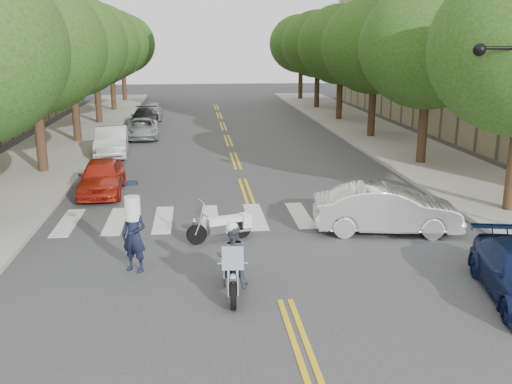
{
  "coord_description": "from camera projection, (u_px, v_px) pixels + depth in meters",
  "views": [
    {
      "loc": [
        -1.95,
        -11.92,
        5.77
      ],
      "look_at": [
        -0.15,
        4.89,
        1.3
      ],
      "focal_mm": 40.0,
      "sensor_mm": 36.0,
      "label": 1
    }
  ],
  "objects": [
    {
      "name": "ground",
      "position": [
        285.0,
        300.0,
        13.13
      ],
      "size": [
        140.0,
        140.0,
        0.0
      ],
      "primitive_type": "plane",
      "color": "#38383A",
      "rests_on": "ground"
    },
    {
      "name": "sidewalk_left",
      "position": [
        66.0,
        142.0,
        33.28
      ],
      "size": [
        5.0,
        60.0,
        0.15
      ],
      "primitive_type": "cube",
      "color": "#9E9991",
      "rests_on": "ground"
    },
    {
      "name": "sidewalk_right",
      "position": [
        381.0,
        137.0,
        35.24
      ],
      "size": [
        5.0,
        60.0,
        0.15
      ],
      "primitive_type": "cube",
      "color": "#9E9991",
      "rests_on": "ground"
    },
    {
      "name": "tree_l_1",
      "position": [
        32.0,
        47.0,
        24.26
      ],
      "size": [
        6.4,
        6.4,
        8.45
      ],
      "color": "#382316",
      "rests_on": "ground"
    },
    {
      "name": "tree_l_2",
      "position": [
        70.0,
        46.0,
        31.95
      ],
      "size": [
        6.4,
        6.4,
        8.45
      ],
      "color": "#382316",
      "rests_on": "ground"
    },
    {
      "name": "tree_l_3",
      "position": [
        94.0,
        45.0,
        39.64
      ],
      "size": [
        6.4,
        6.4,
        8.45
      ],
      "color": "#382316",
      "rests_on": "ground"
    },
    {
      "name": "tree_l_4",
      "position": [
        110.0,
        44.0,
        47.33
      ],
      "size": [
        6.4,
        6.4,
        8.45
      ],
      "color": "#382316",
      "rests_on": "ground"
    },
    {
      "name": "tree_l_5",
      "position": [
        122.0,
        44.0,
        55.02
      ],
      "size": [
        6.4,
        6.4,
        8.45
      ],
      "color": "#382316",
      "rests_on": "ground"
    },
    {
      "name": "tree_r_1",
      "position": [
        429.0,
        46.0,
        26.08
      ],
      "size": [
        6.4,
        6.4,
        8.45
      ],
      "color": "#382316",
      "rests_on": "ground"
    },
    {
      "name": "tree_r_2",
      "position": [
        375.0,
        45.0,
        33.77
      ],
      "size": [
        6.4,
        6.4,
        8.45
      ],
      "color": "#382316",
      "rests_on": "ground"
    },
    {
      "name": "tree_r_3",
      "position": [
        341.0,
        45.0,
        41.46
      ],
      "size": [
        6.4,
        6.4,
        8.45
      ],
      "color": "#382316",
      "rests_on": "ground"
    },
    {
      "name": "tree_r_4",
      "position": [
        318.0,
        44.0,
        49.15
      ],
      "size": [
        6.4,
        6.4,
        8.45
      ],
      "color": "#382316",
      "rests_on": "ground"
    },
    {
      "name": "tree_r_5",
      "position": [
        301.0,
        44.0,
        56.84
      ],
      "size": [
        6.4,
        6.4,
        8.45
      ],
      "color": "#382316",
      "rests_on": "ground"
    },
    {
      "name": "motorcycle_police",
      "position": [
        232.0,
        261.0,
        13.34
      ],
      "size": [
        0.77,
        2.2,
        1.78
      ],
      "rotation": [
        0.0,
        0.0,
        3.09
      ],
      "color": "black",
      "rests_on": "ground"
    },
    {
      "name": "motorcycle_parked",
      "position": [
        225.0,
        225.0,
        17.01
      ],
      "size": [
        1.97,
        0.92,
        1.31
      ],
      "rotation": [
        0.0,
        0.0,
        1.9
      ],
      "color": "black",
      "rests_on": "ground"
    },
    {
      "name": "officer_standing",
      "position": [
        134.0,
        236.0,
        14.58
      ],
      "size": [
        0.84,
        0.75,
        1.92
      ],
      "primitive_type": "imported",
      "rotation": [
        0.0,
        0.0,
        -0.51
      ],
      "color": "black",
      "rests_on": "ground"
    },
    {
      "name": "convertible",
      "position": [
        386.0,
        209.0,
        17.67
      ],
      "size": [
        4.67,
        2.21,
        1.48
      ],
      "primitive_type": "imported",
      "rotation": [
        0.0,
        0.0,
        1.42
      ],
      "color": "silver",
      "rests_on": "ground"
    },
    {
      "name": "parked_car_a",
      "position": [
        102.0,
        176.0,
        22.19
      ],
      "size": [
        1.76,
        4.07,
        1.37
      ],
      "primitive_type": "imported",
      "rotation": [
        0.0,
        0.0,
        0.04
      ],
      "color": "#B12212",
      "rests_on": "ground"
    },
    {
      "name": "parked_car_b",
      "position": [
        112.0,
        142.0,
        29.6
      ],
      "size": [
        1.95,
        4.61,
        1.48
      ],
      "primitive_type": "imported",
      "rotation": [
        0.0,
        0.0,
        0.09
      ],
      "color": "silver",
      "rests_on": "ground"
    },
    {
      "name": "parked_car_c",
      "position": [
        142.0,
        128.0,
        35.03
      ],
      "size": [
        2.27,
        4.42,
        1.19
      ],
      "primitive_type": "imported",
      "rotation": [
        0.0,
        0.0,
        0.07
      ],
      "color": "#9B9EA3",
      "rests_on": "ground"
    },
    {
      "name": "parked_car_d",
      "position": [
        145.0,
        118.0,
        39.8
      ],
      "size": [
        1.79,
        4.36,
        1.26
      ],
      "primitive_type": "imported",
      "rotation": [
        0.0,
        0.0,
        0.0
      ],
      "color": "black",
      "rests_on": "ground"
    },
    {
      "name": "parked_car_e",
      "position": [
        152.0,
        111.0,
        43.27
      ],
      "size": [
        1.64,
        3.91,
        1.32
      ],
      "primitive_type": "imported",
      "rotation": [
        0.0,
        0.0,
        0.02
      ],
      "color": "gray",
      "rests_on": "ground"
    }
  ]
}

